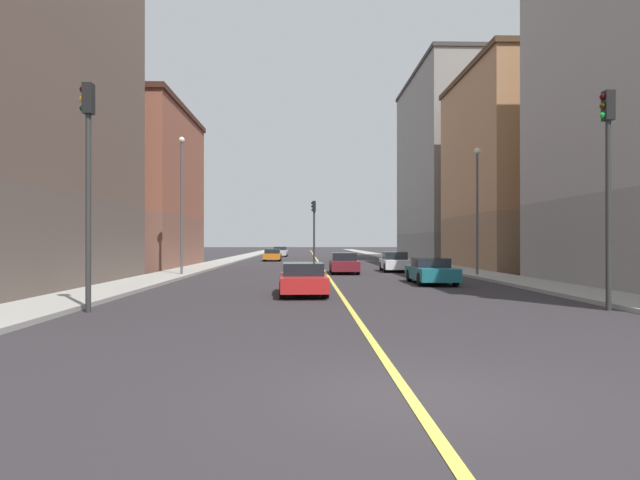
{
  "coord_description": "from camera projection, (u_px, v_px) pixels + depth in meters",
  "views": [
    {
      "loc": [
        -1.41,
        -7.4,
        2.09
      ],
      "look_at": [
        0.16,
        48.49,
        2.25
      ],
      "focal_mm": 30.81,
      "sensor_mm": 36.0,
      "label": 1
    }
  ],
  "objects": [
    {
      "name": "car_maroon",
      "position": [
        344.0,
        263.0,
        35.97
      ],
      "size": [
        1.88,
        4.49,
        1.35
      ],
      "color": "maroon",
      "rests_on": "ground"
    },
    {
      "name": "ground_plane",
      "position": [
        409.0,
        396.0,
        7.43
      ],
      "size": [
        400.0,
        400.0,
        0.0
      ],
      "primitive_type": "plane",
      "color": "#2D292C",
      "rests_on": "ground"
    },
    {
      "name": "sidewalk_left",
      "position": [
        410.0,
        261.0,
        56.68
      ],
      "size": [
        2.68,
        168.0,
        0.15
      ],
      "primitive_type": "cube",
      "color": "#9E9B93",
      "rests_on": "ground"
    },
    {
      "name": "car_orange",
      "position": [
        272.0,
        255.0,
        59.15
      ],
      "size": [
        1.89,
        4.5,
        1.28
      ],
      "color": "orange",
      "rests_on": "ground"
    },
    {
      "name": "street_lamp_right_near",
      "position": [
        182.0,
        192.0,
        32.89
      ],
      "size": [
        0.36,
        0.36,
        8.23
      ],
      "color": "#4C4C51",
      "rests_on": "ground"
    },
    {
      "name": "lane_center_stripe",
      "position": [
        318.0,
        262.0,
        56.41
      ],
      "size": [
        0.16,
        154.0,
        0.01
      ],
      "primitive_type": "cube",
      "color": "#E5D14C",
      "rests_on": "ground"
    },
    {
      "name": "car_teal",
      "position": [
        431.0,
        271.0,
        27.15
      ],
      "size": [
        1.93,
        4.58,
        1.27
      ],
      "color": "#196670",
      "rests_on": "ground"
    },
    {
      "name": "car_white",
      "position": [
        395.0,
        262.0,
        38.25
      ],
      "size": [
        1.92,
        4.29,
        1.37
      ],
      "color": "white",
      "rests_on": "ground"
    },
    {
      "name": "street_lamp_left_near",
      "position": [
        477.0,
        198.0,
        32.4
      ],
      "size": [
        0.36,
        0.36,
        7.48
      ],
      "color": "#4C4C51",
      "rests_on": "ground"
    },
    {
      "name": "traffic_light_median_far",
      "position": [
        314.0,
        224.0,
        45.97
      ],
      "size": [
        0.4,
        0.32,
        5.5
      ],
      "color": "#2D2D2D",
      "rests_on": "ground"
    },
    {
      "name": "sidewalk_right",
      "position": [
        225.0,
        261.0,
        56.14
      ],
      "size": [
        2.68,
        168.0,
        0.15
      ],
      "primitive_type": "cube",
      "color": "#9E9B93",
      "rests_on": "ground"
    },
    {
      "name": "traffic_light_right_near",
      "position": [
        88.0,
        166.0,
        16.17
      ],
      "size": [
        0.4,
        0.32,
        6.76
      ],
      "color": "#2D2D2D",
      "rests_on": "ground"
    },
    {
      "name": "car_silver",
      "position": [
        280.0,
        252.0,
        75.78
      ],
      "size": [
        2.0,
        4.28,
        1.38
      ],
      "color": "silver",
      "rests_on": "ground"
    },
    {
      "name": "car_red",
      "position": [
        303.0,
        279.0,
        21.47
      ],
      "size": [
        1.93,
        4.43,
        1.26
      ],
      "color": "red",
      "rests_on": "ground"
    },
    {
      "name": "traffic_light_left_near",
      "position": [
        608.0,
        170.0,
        16.61
      ],
      "size": [
        0.4,
        0.32,
        6.66
      ],
      "color": "#2D2D2D",
      "rests_on": "ground"
    },
    {
      "name": "building_left_mid",
      "position": [
        541.0,
        170.0,
        42.39
      ],
      "size": [
        12.25,
        14.67,
        15.25
      ],
      "color": "#8F6B4F",
      "rests_on": "ground"
    },
    {
      "name": "building_right_midblock",
      "position": [
        111.0,
        188.0,
        43.78
      ],
      "size": [
        12.25,
        15.38,
        12.72
      ],
      "color": "brown",
      "rests_on": "ground"
    },
    {
      "name": "building_left_far",
      "position": [
        464.0,
        168.0,
        62.63
      ],
      "size": [
        12.25,
        21.27,
        21.06
      ],
      "color": "slate",
      "rests_on": "ground"
    }
  ]
}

